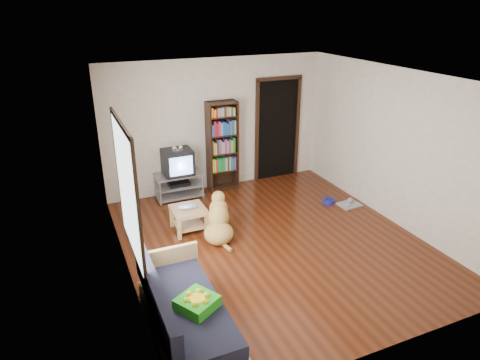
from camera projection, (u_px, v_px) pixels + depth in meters
name	position (u px, v px, depth m)	size (l,w,h in m)	color
ground	(273.00, 242.00, 6.82)	(5.00, 5.00, 0.00)	#53200E
ceiling	(279.00, 77.00, 5.82)	(5.00, 5.00, 0.00)	white
wall_back	(217.00, 125.00, 8.44)	(4.50, 4.50, 0.00)	silver
wall_front	(394.00, 250.00, 4.20)	(4.50, 4.50, 0.00)	silver
wall_left	(121.00, 191.00, 5.50)	(5.00, 5.00, 0.00)	silver
wall_right	(395.00, 147.00, 7.15)	(5.00, 5.00, 0.00)	silver
green_cushion	(197.00, 303.00, 4.71)	(0.39, 0.39, 0.13)	green
laptop	(189.00, 208.00, 7.02)	(0.31, 0.20, 0.02)	silver
dog_bowl	(329.00, 201.00, 8.15)	(0.22, 0.22, 0.08)	#161C98
grey_rag	(349.00, 205.00, 8.06)	(0.40, 0.32, 0.03)	#989898
window	(127.00, 191.00, 5.00)	(0.03, 1.46, 1.70)	white
doorway	(277.00, 127.00, 8.99)	(1.03, 0.05, 2.19)	black
tv_stand	(179.00, 185.00, 8.30)	(0.90, 0.45, 0.50)	#99999E
crt_tv	(177.00, 161.00, 8.13)	(0.55, 0.52, 0.58)	black
bookshelf	(222.00, 141.00, 8.44)	(0.60, 0.30, 1.80)	black
sofa	(184.00, 314.00, 4.87)	(0.80, 1.80, 0.80)	tan
coffee_table	(189.00, 215.00, 7.10)	(0.55, 0.55, 0.40)	tan
dog	(219.00, 222.00, 6.88)	(0.63, 0.91, 0.75)	tan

